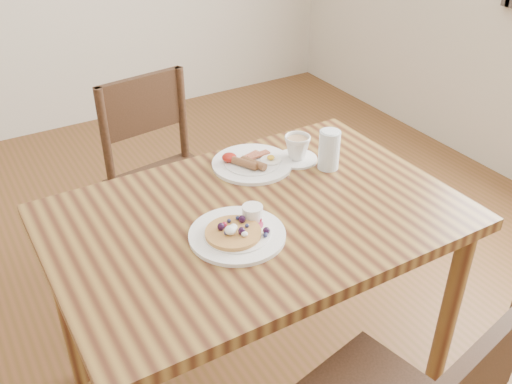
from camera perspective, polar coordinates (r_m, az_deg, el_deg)
ground at (r=2.19m, az=-0.00°, el=-18.40°), size 5.00×5.00×0.00m
dining_table at (r=1.74m, az=-0.00°, el=-4.70°), size 1.20×0.80×0.75m
chair_far at (r=2.40m, az=-9.13°, el=1.73°), size 0.47×0.47×0.88m
pancake_plate at (r=1.58m, az=-1.81°, el=-3.97°), size 0.27×0.27×0.06m
breakfast_plate at (r=1.91m, az=-0.49°, el=2.94°), size 0.27×0.27×0.04m
teacup_saucer at (r=1.94m, az=4.13°, el=4.29°), size 0.14×0.14×0.09m
water_glass at (r=1.89m, az=7.31°, el=4.20°), size 0.07×0.07×0.13m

